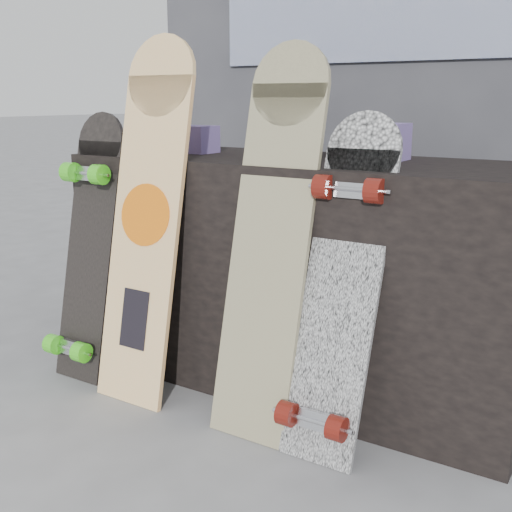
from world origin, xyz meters
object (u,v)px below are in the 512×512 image
Objects in this scene: longboard_geisha at (148,210)px; longboard_celtic at (272,229)px; longboard_cascadia at (341,281)px; vendor_table at (300,272)px; skateboard_dark at (88,244)px.

longboard_celtic is at bearing 2.96° from longboard_geisha.
longboard_cascadia is (0.24, -0.01, -0.12)m from longboard_celtic.
longboard_celtic is 0.27m from longboard_cascadia.
vendor_table is 1.32× the size of longboard_geisha.
vendor_table is at bearing 132.71° from longboard_cascadia.
longboard_geisha is 0.72m from longboard_cascadia.
longboard_celtic is at bearing -76.39° from vendor_table.
vendor_table is 0.58m from longboard_geisha.
longboard_geisha is 0.32m from skateboard_dark.
longboard_cascadia is (0.31, -0.34, 0.10)m from vendor_table.
longboard_cascadia is 1.01× the size of skateboard_dark.
vendor_table is 0.77m from skateboard_dark.
skateboard_dark is at bearing -178.83° from longboard_cascadia.
longboard_celtic is (0.47, 0.02, -0.02)m from longboard_geisha.
longboard_celtic is 1.22× the size of skateboard_dark.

